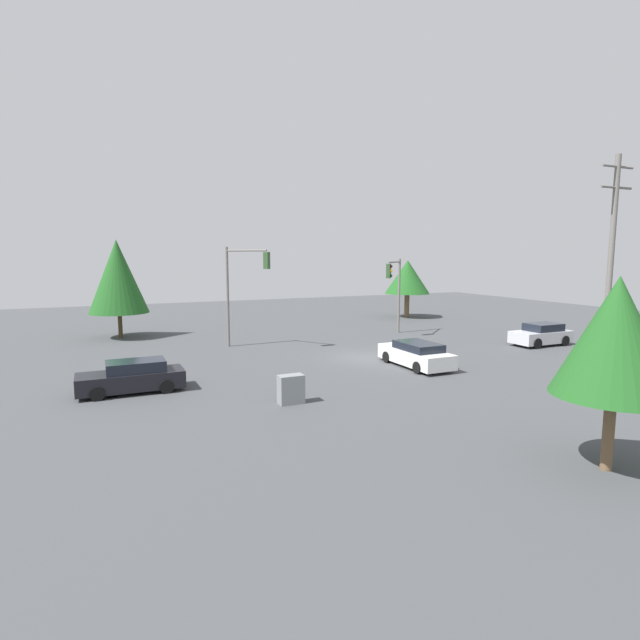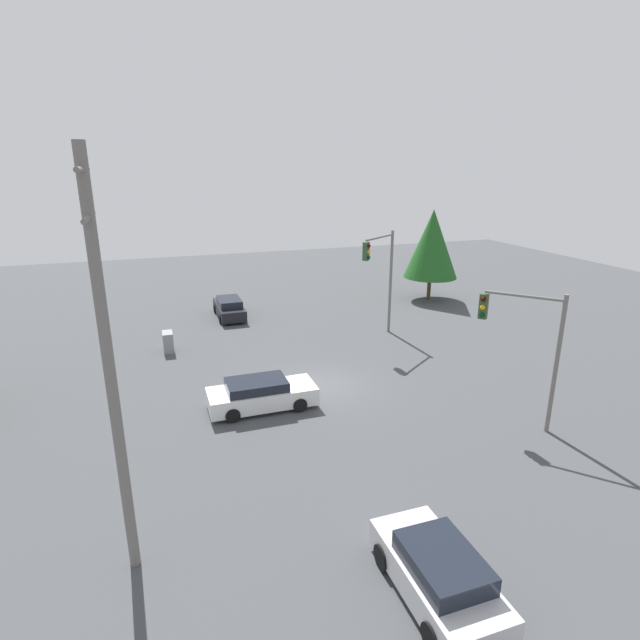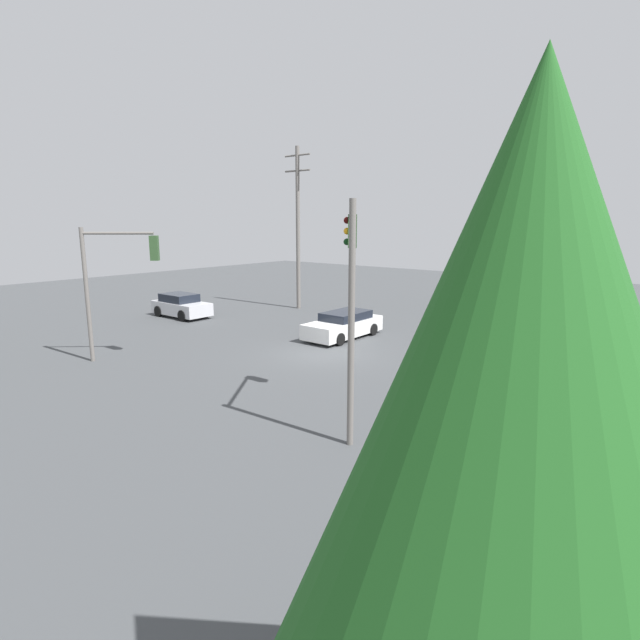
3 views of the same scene
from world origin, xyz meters
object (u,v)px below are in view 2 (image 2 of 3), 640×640
traffic_signal_cross (525,336)px  sedan_dark (229,308)px  sedan_silver (438,574)px  electrical_cabinet (168,342)px  traffic_signal_main (382,268)px  sedan_white (261,394)px

traffic_signal_cross → sedan_dark: bearing=-16.9°
sedan_silver → traffic_signal_cross: bearing=40.2°
traffic_signal_cross → electrical_cabinet: (13.64, 13.38, -3.36)m
traffic_signal_main → electrical_cabinet: 13.49m
traffic_signal_main → traffic_signal_cross: traffic_signal_main is taller
sedan_dark → traffic_signal_cross: size_ratio=0.78×
sedan_dark → electrical_cabinet: bearing=-127.8°
traffic_signal_main → electrical_cabinet: size_ratio=5.53×
sedan_dark → traffic_signal_main: (-7.46, -8.31, 3.80)m
sedan_dark → sedan_silver: sedan_silver is taller
traffic_signal_cross → traffic_signal_main: bearing=-38.8°
sedan_white → traffic_signal_main: 12.25m
sedan_white → traffic_signal_main: (7.09, -9.23, 3.81)m
sedan_white → electrical_cabinet: sedan_white is taller
sedan_white → traffic_signal_cross: (-4.92, -9.79, 3.28)m
sedan_dark → traffic_signal_main: bearing=-41.9°
sedan_silver → electrical_cabinet: bearing=105.2°
sedan_white → sedan_silver: bearing=9.4°
traffic_signal_main → sedan_silver: bearing=33.0°
sedan_white → sedan_silver: (-11.58, -1.92, 0.05)m
traffic_signal_main → traffic_signal_cross: (-12.00, -0.56, -0.53)m
traffic_signal_main → traffic_signal_cross: 12.03m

